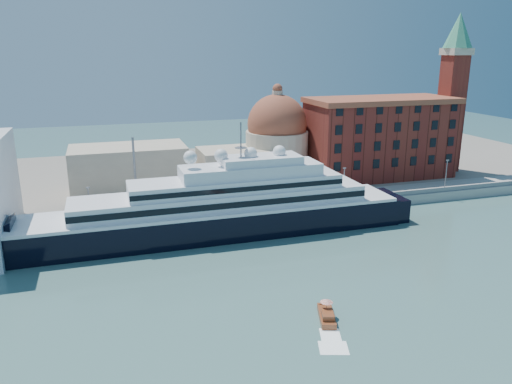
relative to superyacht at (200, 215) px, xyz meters
name	(u,v)px	position (x,y,z in m)	size (l,w,h in m)	color
ground	(270,276)	(7.66, -23.00, -4.88)	(400.00, 400.00, 0.00)	#365E5C
quay	(223,212)	(7.66, 11.00, -3.63)	(180.00, 10.00, 2.50)	gray
land	(192,174)	(7.66, 52.00, -3.88)	(260.00, 72.00, 2.00)	slate
quay_fence	(228,210)	(7.66, 6.50, -1.78)	(180.00, 0.10, 1.20)	slate
superyacht	(200,215)	(0.00, 0.00, 0.00)	(94.60, 13.12, 28.27)	black
service_barge	(57,252)	(-28.85, -2.07, -4.03)	(13.80, 7.54, 2.95)	white
water_taxi	(327,315)	(11.02, -39.36, -4.14)	(4.05, 6.82, 3.07)	brown
warehouse	(379,137)	(59.66, 29.00, 8.91)	(43.00, 19.00, 23.25)	maroon
campanile	(453,83)	(83.66, 29.00, 23.88)	(8.40, 8.40, 47.00)	maroon
church	(225,152)	(14.05, 34.72, 6.03)	(66.00, 18.00, 25.50)	beige
lamp_posts	(170,183)	(-5.01, 9.27, 4.96)	(120.80, 2.40, 18.00)	slate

